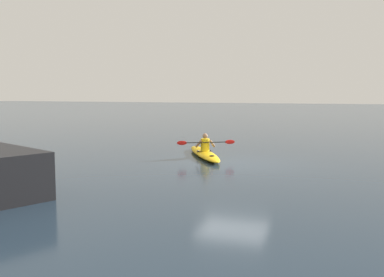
{
  "coord_description": "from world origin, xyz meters",
  "views": [
    {
      "loc": [
        -3.66,
        15.7,
        2.64
      ],
      "look_at": [
        1.35,
        0.73,
        0.95
      ],
      "focal_mm": 41.89,
      "sensor_mm": 36.0,
      "label": 1
    }
  ],
  "objects": [
    {
      "name": "ground_plane",
      "position": [
        0.0,
        0.0,
        0.0
      ],
      "size": [
        160.0,
        160.0,
        0.0
      ],
      "primitive_type": "plane",
      "color": "#1E2D3D"
    },
    {
      "name": "kayaker",
      "position": [
        1.45,
        -1.25,
        0.54
      ],
      "size": [
        2.07,
        1.16,
        0.71
      ],
      "color": "yellow",
      "rests_on": "kayak"
    },
    {
      "name": "kayak",
      "position": [
        1.54,
        -1.4,
        0.12
      ],
      "size": [
        2.82,
        4.39,
        0.24
      ],
      "color": "#EAB214",
      "rests_on": "ground"
    }
  ]
}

